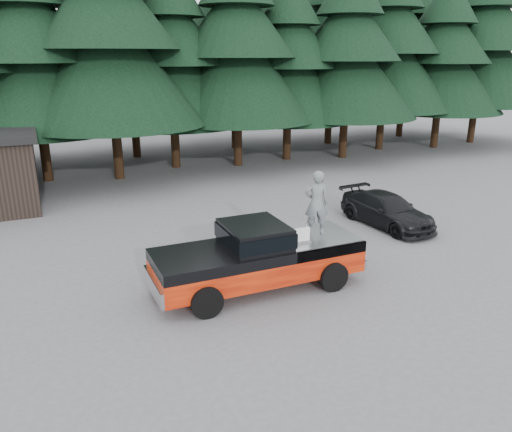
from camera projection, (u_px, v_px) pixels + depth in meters
name	position (u px, v px, depth m)	size (l,w,h in m)	color
ground	(239.00, 284.00, 14.38)	(120.00, 120.00, 0.00)	#525255
pickup_truck	(258.00, 266.00, 13.95)	(6.00, 2.04, 1.33)	red
truck_cab	(255.00, 234.00, 13.61)	(1.66, 1.90, 0.59)	black
air_compressor	(296.00, 234.00, 13.91)	(0.61, 0.51, 0.42)	silver
man_on_bed	(317.00, 203.00, 14.20)	(0.69, 0.45, 1.89)	slate
parked_car	(387.00, 210.00, 19.14)	(1.71, 4.20, 1.22)	black
treeline	(126.00, 27.00, 27.10)	(60.15, 16.05, 17.50)	black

